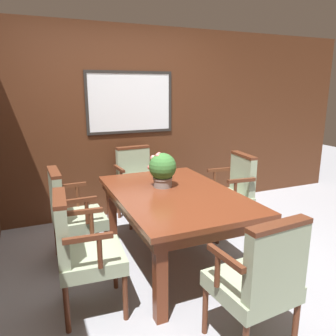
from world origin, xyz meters
TOP-DOWN VIEW (x-y plane):
  - ground_plane at (0.00, 0.00)m, footprint 14.00×14.00m
  - wall_back at (0.00, 1.79)m, footprint 7.20×0.08m
  - dining_table at (0.06, 0.28)m, footprint 1.09×1.66m
  - chair_left_near at (-0.87, -0.10)m, footprint 0.51×0.55m
  - chair_left_far at (-0.85, 0.68)m, footprint 0.49×0.54m
  - chair_head_near at (0.09, -0.95)m, footprint 0.56×0.51m
  - chair_right_far at (0.96, 0.64)m, footprint 0.51×0.56m
  - chair_head_far at (0.08, 1.48)m, footprint 0.55×0.51m
  - potted_plant at (0.02, 0.48)m, footprint 0.27×0.28m

SIDE VIEW (x-z plane):
  - ground_plane at x=0.00m, z-range 0.00..0.00m
  - chair_left_near at x=-0.87m, z-range 0.05..1.00m
  - chair_left_far at x=-0.85m, z-range 0.05..1.00m
  - chair_head_near at x=0.09m, z-range 0.05..1.00m
  - chair_right_far at x=0.96m, z-range 0.05..1.00m
  - chair_head_far at x=0.08m, z-range 0.05..1.00m
  - dining_table at x=0.06m, z-range 0.27..1.00m
  - potted_plant at x=0.02m, z-range 0.74..1.08m
  - wall_back at x=0.00m, z-range 0.00..2.45m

